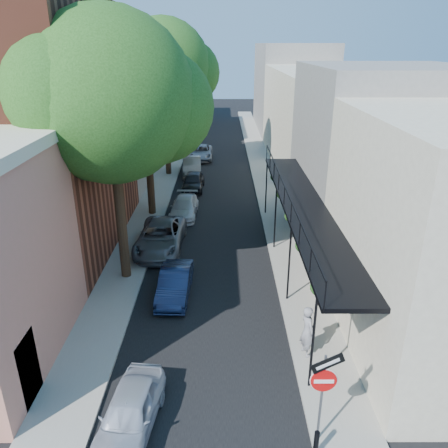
{
  "coord_description": "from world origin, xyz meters",
  "views": [
    {
      "loc": [
        0.63,
        -7.61,
        9.95
      ],
      "look_at": [
        0.68,
        9.65,
        2.8
      ],
      "focal_mm": 35.0,
      "sensor_mm": 36.0,
      "label": 1
    }
  ],
  "objects_px": {
    "sign_post": "(324,384)",
    "bollard": "(316,444)",
    "oak_near": "(122,100)",
    "oak_mid": "(152,98)",
    "parked_car_c": "(161,237)",
    "parked_car_a": "(130,413)",
    "parked_car_b": "(175,283)",
    "parked_car_e": "(193,181)",
    "parked_car_f": "(192,166)",
    "parked_car_g": "(201,152)",
    "oak_far": "(170,68)",
    "parked_car_d": "(184,207)",
    "pedestrian": "(307,331)"
  },
  "relations": [
    {
      "from": "parked_car_e",
      "to": "parked_car_d",
      "type": "bearing_deg",
      "value": -91.02
    },
    {
      "from": "parked_car_c",
      "to": "parked_car_g",
      "type": "distance_m",
      "value": 19.26
    },
    {
      "from": "parked_car_e",
      "to": "parked_car_g",
      "type": "distance_m",
      "value": 9.18
    },
    {
      "from": "parked_car_g",
      "to": "sign_post",
      "type": "bearing_deg",
      "value": -82.19
    },
    {
      "from": "oak_near",
      "to": "oak_mid",
      "type": "relative_size",
      "value": 1.12
    },
    {
      "from": "bollard",
      "to": "parked_car_f",
      "type": "bearing_deg",
      "value": 100.38
    },
    {
      "from": "parked_car_c",
      "to": "parked_car_d",
      "type": "relative_size",
      "value": 1.27
    },
    {
      "from": "bollard",
      "to": "parked_car_b",
      "type": "distance_m",
      "value": 9.07
    },
    {
      "from": "sign_post",
      "to": "parked_car_a",
      "type": "distance_m",
      "value": 5.32
    },
    {
      "from": "oak_near",
      "to": "parked_car_g",
      "type": "distance_m",
      "value": 23.22
    },
    {
      "from": "parked_car_b",
      "to": "parked_car_f",
      "type": "height_order",
      "value": "parked_car_f"
    },
    {
      "from": "parked_car_d",
      "to": "parked_car_f",
      "type": "height_order",
      "value": "parked_car_f"
    },
    {
      "from": "sign_post",
      "to": "parked_car_b",
      "type": "bearing_deg",
      "value": 121.43
    },
    {
      "from": "oak_near",
      "to": "parked_car_d",
      "type": "distance_m",
      "value": 10.59
    },
    {
      "from": "oak_near",
      "to": "pedestrian",
      "type": "bearing_deg",
      "value": -40.1
    },
    {
      "from": "oak_near",
      "to": "parked_car_b",
      "type": "height_order",
      "value": "oak_near"
    },
    {
      "from": "sign_post",
      "to": "oak_near",
      "type": "relative_size",
      "value": 0.26
    },
    {
      "from": "parked_car_e",
      "to": "parked_car_b",
      "type": "bearing_deg",
      "value": -88.02
    },
    {
      "from": "parked_car_d",
      "to": "oak_mid",
      "type": "bearing_deg",
      "value": 165.84
    },
    {
      "from": "sign_post",
      "to": "oak_mid",
      "type": "height_order",
      "value": "oak_mid"
    },
    {
      "from": "parked_car_f",
      "to": "parked_car_a",
      "type": "bearing_deg",
      "value": -93.78
    },
    {
      "from": "bollard",
      "to": "parked_car_e",
      "type": "xyz_separation_m",
      "value": [
        -4.53,
        22.55,
        0.11
      ]
    },
    {
      "from": "bollard",
      "to": "pedestrian",
      "type": "xyz_separation_m",
      "value": [
        0.46,
        4.01,
        0.53
      ]
    },
    {
      "from": "oak_far",
      "to": "parked_car_b",
      "type": "bearing_deg",
      "value": -84.08
    },
    {
      "from": "oak_far",
      "to": "parked_car_b",
      "type": "height_order",
      "value": "oak_far"
    },
    {
      "from": "oak_far",
      "to": "parked_car_d",
      "type": "relative_size",
      "value": 3.03
    },
    {
      "from": "parked_car_c",
      "to": "parked_car_a",
      "type": "bearing_deg",
      "value": -85.39
    },
    {
      "from": "sign_post",
      "to": "oak_mid",
      "type": "bearing_deg",
      "value": 110.86
    },
    {
      "from": "parked_car_d",
      "to": "parked_car_c",
      "type": "bearing_deg",
      "value": -97.91
    },
    {
      "from": "bollard",
      "to": "oak_near",
      "type": "height_order",
      "value": "oak_near"
    },
    {
      "from": "parked_car_f",
      "to": "parked_car_c",
      "type": "bearing_deg",
      "value": -96.5
    },
    {
      "from": "sign_post",
      "to": "bollard",
      "type": "height_order",
      "value": "sign_post"
    },
    {
      "from": "bollard",
      "to": "parked_car_a",
      "type": "relative_size",
      "value": 0.23
    },
    {
      "from": "parked_car_f",
      "to": "bollard",
      "type": "bearing_deg",
      "value": -83.33
    },
    {
      "from": "parked_car_a",
      "to": "parked_car_g",
      "type": "relative_size",
      "value": 0.78
    },
    {
      "from": "bollard",
      "to": "parked_car_a",
      "type": "distance_m",
      "value": 5.03
    },
    {
      "from": "parked_car_e",
      "to": "parked_car_f",
      "type": "relative_size",
      "value": 0.89
    },
    {
      "from": "oak_mid",
      "to": "parked_car_f",
      "type": "relative_size",
      "value": 2.45
    },
    {
      "from": "parked_car_g",
      "to": "pedestrian",
      "type": "xyz_separation_m",
      "value": [
        4.86,
        -27.72,
        0.42
      ]
    },
    {
      "from": "oak_mid",
      "to": "parked_car_e",
      "type": "relative_size",
      "value": 2.76
    },
    {
      "from": "parked_car_d",
      "to": "parked_car_e",
      "type": "height_order",
      "value": "parked_car_e"
    },
    {
      "from": "parked_car_b",
      "to": "pedestrian",
      "type": "xyz_separation_m",
      "value": [
        4.86,
        -3.92,
        0.46
      ]
    },
    {
      "from": "oak_mid",
      "to": "parked_car_g",
      "type": "distance_m",
      "value": 15.54
    },
    {
      "from": "parked_car_b",
      "to": "oak_near",
      "type": "bearing_deg",
      "value": 138.78
    },
    {
      "from": "parked_car_e",
      "to": "bollard",
      "type": "bearing_deg",
      "value": -77.17
    },
    {
      "from": "oak_far",
      "to": "bollard",
      "type": "bearing_deg",
      "value": -76.65
    },
    {
      "from": "sign_post",
      "to": "parked_car_c",
      "type": "xyz_separation_m",
      "value": [
        -5.76,
        12.03,
        -1.35
      ]
    },
    {
      "from": "bollard",
      "to": "oak_near",
      "type": "bearing_deg",
      "value": 123.12
    },
    {
      "from": "oak_far",
      "to": "parked_car_a",
      "type": "relative_size",
      "value": 3.4
    },
    {
      "from": "sign_post",
      "to": "parked_car_b",
      "type": "distance_m",
      "value": 8.86
    }
  ]
}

